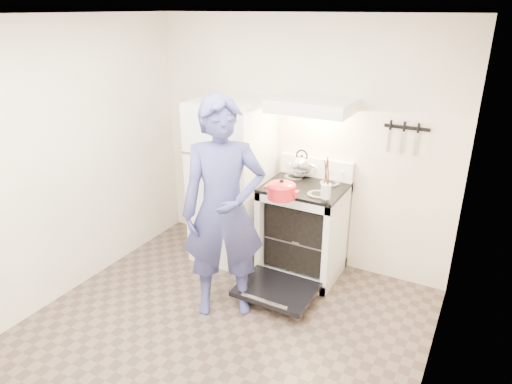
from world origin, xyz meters
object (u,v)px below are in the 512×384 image
person (224,211)px  dutch_oven (281,192)px  stove_body (303,231)px  tea_kettle (302,164)px  refrigerator (232,182)px

person → dutch_oven: bearing=14.9°
stove_body → dutch_oven: dutch_oven is taller
stove_body → tea_kettle: tea_kettle is taller
dutch_oven → tea_kettle: bearing=99.4°
person → dutch_oven: (0.35, 0.39, 0.10)m
refrigerator → stove_body: size_ratio=1.85×
refrigerator → dutch_oven: 0.96m
refrigerator → person: size_ratio=0.88×
stove_body → dutch_oven: 0.79m
stove_body → tea_kettle: bearing=122.3°
dutch_oven → person: bearing=-132.2°
stove_body → dutch_oven: size_ratio=2.90×
tea_kettle → person: (-0.23, -1.10, -0.13)m
refrigerator → stove_body: (0.81, 0.02, -0.39)m
refrigerator → stove_body: bearing=1.8°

